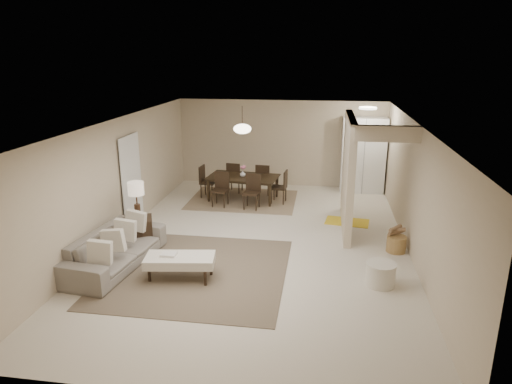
% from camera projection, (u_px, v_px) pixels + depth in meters
% --- Properties ---
extents(floor, '(9.00, 9.00, 0.00)m').
position_uv_depth(floor, '(259.00, 243.00, 9.46)').
color(floor, beige).
rests_on(floor, ground).
extents(ceiling, '(9.00, 9.00, 0.00)m').
position_uv_depth(ceiling, '(259.00, 123.00, 8.73)').
color(ceiling, white).
rests_on(ceiling, back_wall).
extents(back_wall, '(6.00, 0.00, 6.00)m').
position_uv_depth(back_wall, '(281.00, 143.00, 13.35)').
color(back_wall, '#C1AF92').
rests_on(back_wall, floor).
extents(left_wall, '(0.00, 9.00, 9.00)m').
position_uv_depth(left_wall, '(117.00, 180.00, 9.52)').
color(left_wall, '#C1AF92').
rests_on(left_wall, floor).
extents(right_wall, '(0.00, 9.00, 9.00)m').
position_uv_depth(right_wall, '(415.00, 192.00, 8.67)').
color(right_wall, '#C1AF92').
rests_on(right_wall, floor).
extents(partition, '(0.15, 2.50, 2.50)m').
position_uv_depth(partition, '(348.00, 173.00, 10.02)').
color(partition, '#C1AF92').
rests_on(partition, floor).
extents(doorway, '(0.04, 0.90, 2.04)m').
position_uv_depth(doorway, '(131.00, 182.00, 10.15)').
color(doorway, black).
rests_on(doorway, floor).
extents(pantry_cabinet, '(1.20, 0.55, 2.10)m').
position_uv_depth(pantry_cabinet, '(363.00, 155.00, 12.74)').
color(pantry_cabinet, white).
rests_on(pantry_cabinet, floor).
extents(flush_light, '(0.44, 0.44, 0.05)m').
position_uv_depth(flush_light, '(368.00, 108.00, 11.44)').
color(flush_light, white).
rests_on(flush_light, ceiling).
extents(living_rug, '(3.20, 3.20, 0.01)m').
position_uv_depth(living_rug, '(197.00, 271.00, 8.23)').
color(living_rug, brown).
rests_on(living_rug, floor).
extents(sofa, '(2.39, 1.17, 0.67)m').
position_uv_depth(sofa, '(116.00, 249.00, 8.35)').
color(sofa, gray).
rests_on(sofa, floor).
extents(ottoman_bench, '(1.25, 0.70, 0.43)m').
position_uv_depth(ottoman_bench, '(180.00, 261.00, 7.88)').
color(ottoman_bench, beige).
rests_on(ottoman_bench, living_rug).
extents(side_table, '(0.69, 0.69, 0.59)m').
position_uv_depth(side_table, '(139.00, 232.00, 9.28)').
color(side_table, black).
rests_on(side_table, floor).
extents(table_lamp, '(0.32, 0.32, 0.76)m').
position_uv_depth(table_lamp, '(136.00, 192.00, 9.03)').
color(table_lamp, '#422B1C').
rests_on(table_lamp, side_table).
extents(round_pouf, '(0.51, 0.51, 0.40)m').
position_uv_depth(round_pouf, '(381.00, 274.00, 7.70)').
color(round_pouf, beige).
rests_on(round_pouf, floor).
extents(wicker_basket, '(0.48, 0.48, 0.33)m').
position_uv_depth(wicker_basket, '(396.00, 244.00, 9.02)').
color(wicker_basket, olive).
rests_on(wicker_basket, floor).
extents(dining_rug, '(2.80, 2.10, 0.01)m').
position_uv_depth(dining_rug, '(243.00, 200.00, 12.26)').
color(dining_rug, '#876F54').
rests_on(dining_rug, floor).
extents(dining_table, '(1.94, 1.22, 0.65)m').
position_uv_depth(dining_table, '(243.00, 188.00, 12.17)').
color(dining_table, black).
rests_on(dining_table, dining_rug).
extents(dining_chairs, '(2.37, 1.81, 0.87)m').
position_uv_depth(dining_chairs, '(243.00, 184.00, 12.13)').
color(dining_chairs, black).
rests_on(dining_chairs, dining_rug).
extents(vase, '(0.16, 0.16, 0.16)m').
position_uv_depth(vase, '(243.00, 174.00, 12.05)').
color(vase, silver).
rests_on(vase, dining_table).
extents(yellow_mat, '(1.06, 0.73, 0.01)m').
position_uv_depth(yellow_mat, '(347.00, 222.00, 10.65)').
color(yellow_mat, gold).
rests_on(yellow_mat, floor).
extents(pendant_light, '(0.46, 0.46, 0.71)m').
position_uv_depth(pendant_light, '(242.00, 129.00, 11.70)').
color(pendant_light, '#422B1C').
rests_on(pendant_light, ceiling).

